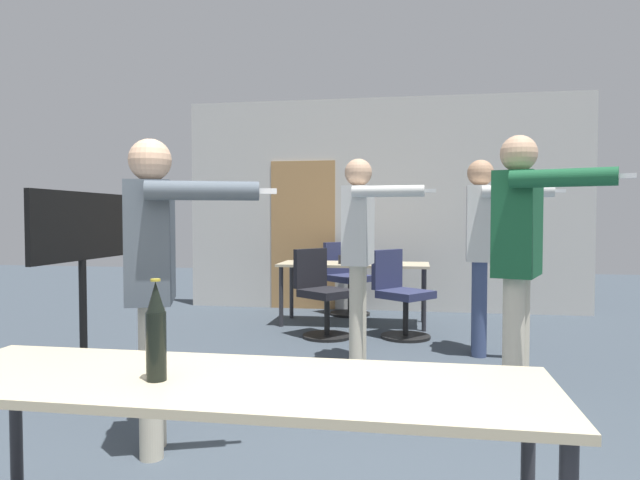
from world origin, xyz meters
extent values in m
cube|color=beige|center=(0.00, 6.31, 1.44)|extent=(5.44, 0.10, 2.89)
cube|color=#AD7F4C|center=(-1.10, 6.25, 1.02)|extent=(0.90, 0.02, 2.05)
cube|color=#C6B793|center=(-0.18, 0.33, 0.71)|extent=(2.16, 0.66, 0.03)
cylinder|color=#2D2D33|center=(-1.19, 0.59, 0.35)|extent=(0.05, 0.05, 0.70)
cylinder|color=#2D2D33|center=(0.84, 0.59, 0.35)|extent=(0.05, 0.05, 0.70)
cube|color=#C6B793|center=(-0.28, 5.20, 0.71)|extent=(1.75, 0.68, 0.03)
cylinder|color=#2D2D33|center=(-1.09, 4.92, 0.35)|extent=(0.05, 0.05, 0.70)
cylinder|color=#2D2D33|center=(0.54, 4.92, 0.35)|extent=(0.05, 0.05, 0.70)
cylinder|color=#2D2D33|center=(-1.09, 5.47, 0.35)|extent=(0.05, 0.05, 0.70)
cylinder|color=#2D2D33|center=(0.54, 5.47, 0.35)|extent=(0.05, 0.05, 0.70)
cube|color=black|center=(-2.17, 2.64, 0.01)|extent=(0.44, 0.56, 0.03)
cylinder|color=black|center=(-2.17, 2.64, 0.48)|extent=(0.06, 0.06, 0.90)
cube|color=black|center=(-2.17, 2.64, 1.20)|extent=(0.04, 1.29, 0.54)
cube|color=black|center=(-2.19, 2.64, 1.20)|extent=(0.01, 1.19, 0.48)
cylinder|color=beige|center=(-0.04, 3.50, 0.43)|extent=(0.12, 0.12, 0.86)
cylinder|color=beige|center=(-0.06, 3.34, 0.43)|extent=(0.12, 0.12, 0.86)
cube|color=silver|center=(-0.05, 3.42, 1.20)|extent=(0.26, 0.41, 0.68)
sphere|color=#DBAD89|center=(-0.05, 3.42, 1.66)|extent=(0.24, 0.24, 0.24)
cylinder|color=silver|center=(-0.02, 3.66, 1.19)|extent=(0.09, 0.09, 0.59)
cylinder|color=silver|center=(0.22, 3.15, 1.48)|extent=(0.59, 0.15, 0.09)
cube|color=white|center=(0.54, 3.12, 1.48)|extent=(0.12, 0.05, 0.03)
cylinder|color=beige|center=(-0.98, 1.43, 0.41)|extent=(0.12, 0.12, 0.82)
cylinder|color=beige|center=(-0.93, 1.27, 0.41)|extent=(0.12, 0.12, 0.82)
cube|color=#4C5660|center=(-0.95, 1.35, 1.14)|extent=(0.35, 0.46, 0.64)
sphere|color=#DBAD89|center=(-0.95, 1.35, 1.58)|extent=(0.23, 0.23, 0.23)
cylinder|color=#4C5660|center=(-1.04, 1.58, 1.13)|extent=(0.10, 0.10, 0.56)
cylinder|color=#4C5660|center=(-0.61, 1.21, 1.41)|extent=(0.56, 0.28, 0.10)
cube|color=white|center=(-0.32, 1.31, 1.41)|extent=(0.13, 0.07, 0.03)
cylinder|color=#3D4C75|center=(1.03, 4.00, 0.44)|extent=(0.13, 0.13, 0.87)
cylinder|color=#3D4C75|center=(1.02, 3.82, 0.44)|extent=(0.13, 0.13, 0.87)
cube|color=silver|center=(1.03, 3.91, 1.21)|extent=(0.27, 0.44, 0.69)
sphere|color=tan|center=(1.03, 3.91, 1.68)|extent=(0.24, 0.24, 0.24)
cylinder|color=silver|center=(1.04, 4.18, 1.20)|extent=(0.10, 0.10, 0.59)
cylinder|color=silver|center=(1.31, 3.63, 1.50)|extent=(0.60, 0.14, 0.10)
cube|color=white|center=(1.63, 3.61, 1.50)|extent=(0.12, 0.04, 0.03)
cylinder|color=beige|center=(1.15, 2.55, 0.44)|extent=(0.14, 0.14, 0.88)
cylinder|color=beige|center=(1.08, 2.37, 0.44)|extent=(0.14, 0.14, 0.88)
cube|color=#195633|center=(1.11, 2.46, 1.23)|extent=(0.39, 0.51, 0.69)
sphere|color=#DBAD89|center=(1.11, 2.46, 1.70)|extent=(0.24, 0.24, 0.24)
cylinder|color=#195633|center=(1.21, 2.73, 1.21)|extent=(0.11, 0.11, 0.60)
cylinder|color=#195633|center=(1.30, 2.10, 1.51)|extent=(0.60, 0.31, 0.11)
cube|color=white|center=(1.61, 1.98, 1.51)|extent=(0.13, 0.07, 0.03)
cylinder|color=black|center=(-0.47, 4.41, 0.01)|extent=(0.52, 0.52, 0.03)
cylinder|color=black|center=(-0.47, 4.41, 0.23)|extent=(0.06, 0.06, 0.40)
cube|color=black|center=(-0.47, 4.41, 0.47)|extent=(0.65, 0.65, 0.08)
cube|color=black|center=(-0.68, 4.57, 0.72)|extent=(0.31, 0.38, 0.42)
cylinder|color=black|center=(0.35, 4.52, 0.01)|extent=(0.52, 0.52, 0.03)
cylinder|color=black|center=(0.35, 4.52, 0.23)|extent=(0.06, 0.06, 0.39)
cube|color=navy|center=(0.35, 4.52, 0.46)|extent=(0.65, 0.65, 0.08)
cube|color=navy|center=(0.14, 4.68, 0.71)|extent=(0.32, 0.38, 0.42)
cylinder|color=black|center=(-0.39, 5.84, 0.01)|extent=(0.52, 0.52, 0.03)
cylinder|color=black|center=(-0.39, 5.84, 0.23)|extent=(0.06, 0.06, 0.41)
cube|color=navy|center=(-0.39, 5.84, 0.48)|extent=(0.65, 0.65, 0.08)
cube|color=navy|center=(-0.58, 6.02, 0.73)|extent=(0.34, 0.36, 0.42)
cylinder|color=black|center=(-0.41, 0.26, 0.84)|extent=(0.07, 0.07, 0.23)
cone|color=black|center=(-0.41, 0.26, 1.01)|extent=(0.06, 0.06, 0.10)
cylinder|color=gold|center=(-0.41, 0.26, 1.07)|extent=(0.03, 0.03, 0.01)
cylinder|color=#232328|center=(-0.41, 5.06, 0.78)|extent=(0.07, 0.07, 0.10)
camera|label=1|loc=(0.44, -1.50, 1.27)|focal=32.00mm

